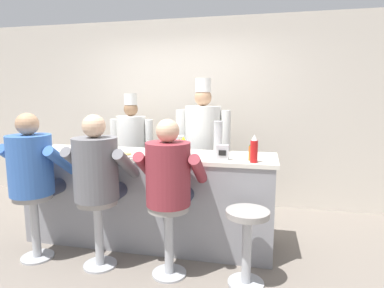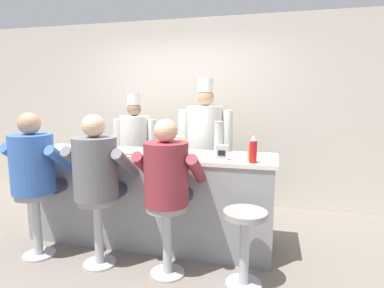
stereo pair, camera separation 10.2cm
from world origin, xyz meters
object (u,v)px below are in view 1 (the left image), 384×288
(hot_sauce_bottle_orange, at_px, (250,153))
(cup_stack_steel, at_px, (218,137))
(coffee_mug_white, at_px, (170,153))
(ketchup_bottle_red, at_px, (254,149))
(diner_seated_blue, at_px, (33,169))
(cook_in_whites_far, at_px, (203,143))
(cereal_bowl, at_px, (94,148))
(cook_in_whites_near, at_px, (132,146))
(mustard_bottle_yellow, at_px, (183,148))
(napkin_dispenser_chrome, at_px, (223,152))
(breakfast_plate, at_px, (127,155))
(diner_seated_grey, at_px, (98,173))
(diner_seated_maroon, at_px, (169,179))
(coffee_mug_tan, at_px, (152,150))
(empty_stool_round, at_px, (247,235))
(water_pitcher_clear, at_px, (179,145))

(hot_sauce_bottle_orange, height_order, cup_stack_steel, cup_stack_steel)
(coffee_mug_white, bearing_deg, ketchup_bottle_red, -4.43)
(diner_seated_blue, bearing_deg, coffee_mug_white, 17.24)
(hot_sauce_bottle_orange, height_order, cook_in_whites_far, cook_in_whites_far)
(cereal_bowl, relative_size, cook_in_whites_near, 0.10)
(ketchup_bottle_red, bearing_deg, cook_in_whites_far, 122.29)
(mustard_bottle_yellow, bearing_deg, ketchup_bottle_red, -6.37)
(napkin_dispenser_chrome, xyz_separation_m, diner_seated_blue, (-1.79, -0.39, -0.17))
(breakfast_plate, relative_size, cook_in_whites_far, 0.13)
(hot_sauce_bottle_orange, height_order, diner_seated_grey, diner_seated_grey)
(cup_stack_steel, relative_size, napkin_dispenser_chrome, 2.35)
(mustard_bottle_yellow, distance_m, diner_seated_maroon, 0.46)
(diner_seated_blue, bearing_deg, diner_seated_grey, -0.03)
(cup_stack_steel, xyz_separation_m, diner_seated_blue, (-1.69, -0.77, -0.27))
(mustard_bottle_yellow, xyz_separation_m, hot_sauce_bottle_orange, (0.65, 0.00, -0.03))
(mustard_bottle_yellow, distance_m, coffee_mug_tan, 0.40)
(diner_seated_blue, distance_m, empty_stool_round, 2.11)
(hot_sauce_bottle_orange, xyz_separation_m, diner_seated_maroon, (-0.68, -0.41, -0.19))
(ketchup_bottle_red, relative_size, cook_in_whites_near, 0.16)
(napkin_dispenser_chrome, height_order, diner_seated_blue, diner_seated_blue)
(ketchup_bottle_red, relative_size, breakfast_plate, 1.13)
(diner_seated_maroon, height_order, cook_in_whites_near, cook_in_whites_near)
(diner_seated_blue, bearing_deg, ketchup_bottle_red, 8.97)
(ketchup_bottle_red, bearing_deg, empty_stool_round, -94.25)
(coffee_mug_white, distance_m, cup_stack_steel, 0.58)
(water_pitcher_clear, relative_size, breakfast_plate, 0.86)
(hot_sauce_bottle_orange, bearing_deg, napkin_dispenser_chrome, -176.59)
(napkin_dispenser_chrome, bearing_deg, diner_seated_maroon, -136.79)
(napkin_dispenser_chrome, relative_size, diner_seated_maroon, 0.10)
(diner_seated_grey, relative_size, cook_in_whites_far, 0.79)
(water_pitcher_clear, relative_size, coffee_mug_white, 1.53)
(cup_stack_steel, relative_size, diner_seated_maroon, 0.24)
(napkin_dispenser_chrome, xyz_separation_m, diner_seated_maroon, (-0.42, -0.39, -0.19))
(ketchup_bottle_red, xyz_separation_m, diner_seated_blue, (-2.09, -0.33, -0.22))
(napkin_dispenser_chrome, distance_m, empty_stool_round, 0.80)
(coffee_mug_tan, height_order, diner_seated_maroon, diner_seated_maroon)
(ketchup_bottle_red, distance_m, cup_stack_steel, 0.59)
(ketchup_bottle_red, xyz_separation_m, napkin_dispenser_chrome, (-0.30, 0.06, -0.05))
(diner_seated_grey, height_order, diner_seated_maroon, diner_seated_grey)
(cook_in_whites_near, bearing_deg, mustard_bottle_yellow, -47.82)
(diner_seated_grey, height_order, empty_stool_round, diner_seated_grey)
(mustard_bottle_yellow, height_order, cook_in_whites_near, cook_in_whites_near)
(mustard_bottle_yellow, relative_size, coffee_mug_tan, 1.56)
(hot_sauce_bottle_orange, bearing_deg, diner_seated_maroon, -148.93)
(mustard_bottle_yellow, xyz_separation_m, water_pitcher_clear, (-0.08, 0.14, -0.00))
(ketchup_bottle_red, height_order, hot_sauce_bottle_orange, ketchup_bottle_red)
(coffee_mug_tan, relative_size, cup_stack_steel, 0.41)
(empty_stool_round, bearing_deg, cook_in_whites_near, 136.94)
(cup_stack_steel, distance_m, cook_in_whites_near, 1.57)
(coffee_mug_tan, height_order, diner_seated_grey, diner_seated_grey)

